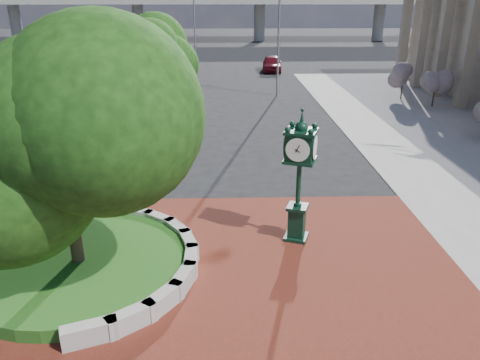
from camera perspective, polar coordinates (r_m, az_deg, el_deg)
name	(u,v)px	position (r m, az deg, el deg)	size (l,w,h in m)	color
ground	(254,269)	(13.86, 1.67, -10.74)	(200.00, 200.00, 0.00)	black
plaza	(256,288)	(13.02, 1.93, -13.04)	(12.00, 12.00, 0.04)	maroon
planter_wall	(160,262)	(13.83, -9.76, -9.84)	(2.96, 6.77, 0.54)	#9E9B93
grass_bed	(80,266)	(14.37, -18.97, -9.84)	(6.10, 6.10, 0.40)	#254F16
tree_planter	(62,148)	(12.95, -20.85, 3.62)	(5.20, 5.20, 6.33)	#38281C
tree_street	(173,66)	(30.13, -8.17, 13.55)	(4.40, 4.40, 5.45)	#38281C
post_clock	(299,172)	(14.49, 7.23, 0.98)	(1.09, 1.09, 4.27)	black
parked_car	(272,63)	(49.30, 3.90, 13.99)	(1.88, 4.67, 1.59)	#500B14
street_lamp_near	(282,24)	(36.59, 5.13, 18.44)	(2.03, 0.60, 9.14)	slate
street_lamp_far	(196,14)	(53.83, -5.37, 19.47)	(2.00, 0.74, 9.12)	slate
shrub_mid	(435,84)	(35.76, 22.71, 10.72)	(1.20, 1.20, 2.20)	#38281C
shrub_far	(403,78)	(37.60, 19.28, 11.65)	(1.20, 1.20, 2.20)	#38281C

